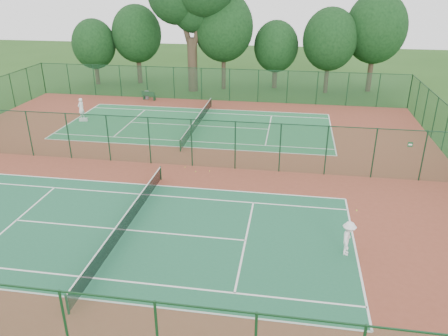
{
  "coord_description": "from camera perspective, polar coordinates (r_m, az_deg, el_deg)",
  "views": [
    {
      "loc": [
        8.33,
        -27.9,
        12.42
      ],
      "look_at": [
        4.41,
        -3.61,
        1.6
      ],
      "focal_mm": 35.0,
      "sensor_mm": 36.0,
      "label": 1
    }
  ],
  "objects": [
    {
      "name": "court_near",
      "position": [
        24.09,
        -12.62,
        -7.9
      ],
      "size": [
        23.77,
        10.97,
        0.01
      ],
      "primitive_type": "cube",
      "color": "#1D5E3E",
      "rests_on": "red_pad"
    },
    {
      "name": "fence_divider",
      "position": [
        31.01,
        -7.02,
        3.45
      ],
      "size": [
        40.0,
        0.09,
        3.5
      ],
      "color": "#174524",
      "rests_on": "ground"
    },
    {
      "name": "stray_ball_a",
      "position": [
        30.28,
        -3.72,
        -0.44
      ],
      "size": [
        0.07,
        0.07,
        0.07
      ],
      "primitive_type": "sphere",
      "color": "#ACC92E",
      "rests_on": "red_pad"
    },
    {
      "name": "stray_ball_b",
      "position": [
        30.28,
        -1.89,
        -0.4
      ],
      "size": [
        0.07,
        0.07,
        0.07
      ],
      "primitive_type": "sphere",
      "color": "yellow",
      "rests_on": "red_pad"
    },
    {
      "name": "fence_south",
      "position": [
        16.76,
        -24.7,
        -18.4
      ],
      "size": [
        40.0,
        0.09,
        3.5
      ],
      "color": "#1A5034",
      "rests_on": "ground"
    },
    {
      "name": "player_near",
      "position": [
        22.01,
        15.91,
        -8.83
      ],
      "size": [
        0.87,
        1.25,
        1.77
      ],
      "primitive_type": "imported",
      "rotation": [
        0.0,
        0.0,
        1.37
      ],
      "color": "white",
      "rests_on": "court_near"
    },
    {
      "name": "trash_bin",
      "position": [
        49.47,
        -10.08,
        9.37
      ],
      "size": [
        0.53,
        0.53,
        0.88
      ],
      "primitive_type": "cylinder",
      "rotation": [
        0.0,
        0.0,
        -0.08
      ],
      "color": "gray",
      "rests_on": "red_pad"
    },
    {
      "name": "tennis_net_near",
      "position": [
        23.82,
        -12.74,
        -6.81
      ],
      "size": [
        0.1,
        12.9,
        0.97
      ],
      "color": "#14391E",
      "rests_on": "ground"
    },
    {
      "name": "red_pad",
      "position": [
        31.65,
        -6.87,
        0.46
      ],
      "size": [
        40.0,
        36.0,
        0.01
      ],
      "primitive_type": "cube",
      "color": "brown",
      "rests_on": "ground"
    },
    {
      "name": "fence_north",
      "position": [
        47.85,
        -1.13,
        10.86
      ],
      "size": [
        40.0,
        0.09,
        3.5
      ],
      "color": "#16432A",
      "rests_on": "ground"
    },
    {
      "name": "court_far",
      "position": [
        39.81,
        -3.41,
        5.54
      ],
      "size": [
        23.77,
        10.97,
        0.01
      ],
      "primitive_type": "cube",
      "color": "#226C3E",
      "rests_on": "red_pad"
    },
    {
      "name": "ground",
      "position": [
        31.65,
        -6.87,
        0.46
      ],
      "size": [
        120.0,
        120.0,
        0.0
      ],
      "primitive_type": "plane",
      "color": "#234A17",
      "rests_on": "ground"
    },
    {
      "name": "bench",
      "position": [
        48.92,
        -9.79,
        9.31
      ],
      "size": [
        1.64,
        0.77,
        0.98
      ],
      "rotation": [
        0.0,
        0.0,
        -0.2
      ],
      "color": "#13371C",
      "rests_on": "red_pad"
    },
    {
      "name": "tennis_net_far",
      "position": [
        39.65,
        -3.42,
        6.27
      ],
      "size": [
        0.1,
        12.9,
        0.97
      ],
      "color": "#12331C",
      "rests_on": "ground"
    },
    {
      "name": "player_far",
      "position": [
        43.75,
        -18.16,
        7.42
      ],
      "size": [
        0.66,
        0.82,
        1.96
      ],
      "primitive_type": "imported",
      "rotation": [
        0.0,
        0.0,
        -1.87
      ],
      "color": "white",
      "rests_on": "court_far"
    },
    {
      "name": "stray_ball_c",
      "position": [
        31.0,
        -5.12,
        0.11
      ],
      "size": [
        0.07,
        0.07,
        0.07
      ],
      "primitive_type": "sphere",
      "color": "gold",
      "rests_on": "red_pad"
    },
    {
      "name": "kit_bag",
      "position": [
        43.07,
        -17.87,
        6.04
      ],
      "size": [
        0.82,
        0.42,
        0.29
      ],
      "primitive_type": "cube",
      "rotation": [
        0.0,
        0.0,
        0.17
      ],
      "color": "silver",
      "rests_on": "red_pad"
    },
    {
      "name": "evergreen_row",
      "position": [
        54.18,
        0.61,
        10.48
      ],
      "size": [
        39.0,
        5.0,
        12.0
      ],
      "primitive_type": null,
      "color": "black",
      "rests_on": "ground"
    }
  ]
}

